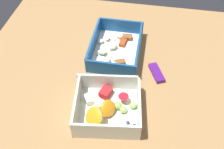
{
  "coord_description": "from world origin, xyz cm",
  "views": [
    {
      "loc": [
        46.36,
        8.88,
        57.26
      ],
      "look_at": [
        -1.23,
        0.58,
        4.0
      ],
      "focal_mm": 42.14,
      "sensor_mm": 36.0,
      "label": 1
    }
  ],
  "objects": [
    {
      "name": "table_surface",
      "position": [
        0.0,
        0.0,
        1.0
      ],
      "size": [
        80.0,
        80.0,
        2.0
      ],
      "primitive_type": "cube",
      "color": "#9E7547",
      "rests_on": "ground"
    },
    {
      "name": "fruit_bowl",
      "position": [
        9.61,
        1.35,
        3.9
      ],
      "size": [
        17.06,
        17.61,
        5.51
      ],
      "rotation": [
        0.0,
        0.0,
        0.13
      ],
      "color": "silver",
      "rests_on": "table_surface"
    },
    {
      "name": "pasta_container",
      "position": [
        -12.19,
        -0.36,
        3.61
      ],
      "size": [
        20.1,
        14.25,
        5.22
      ],
      "rotation": [
        0.0,
        0.0,
        0.0
      ],
      "color": "white",
      "rests_on": "table_surface"
    },
    {
      "name": "candy_bar",
      "position": [
        -5.27,
        12.67,
        2.6
      ],
      "size": [
        7.36,
        5.1,
        1.2
      ],
      "primitive_type": "cube",
      "rotation": [
        0.0,
        0.0,
        0.43
      ],
      "color": "#51197A",
      "rests_on": "table_surface"
    }
  ]
}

